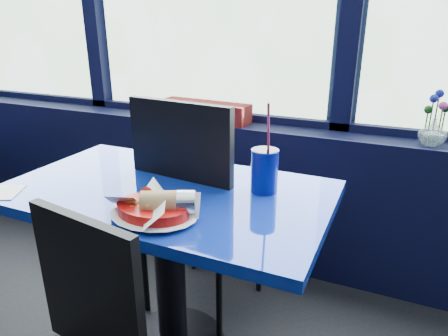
# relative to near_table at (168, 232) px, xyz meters

# --- Properties ---
(window_sill) EXTENTS (5.00, 0.26, 0.80)m
(window_sill) POSITION_rel_near_table_xyz_m (-0.30, 0.87, -0.17)
(window_sill) COLOR black
(window_sill) RESTS_ON ground
(near_table) EXTENTS (1.20, 0.70, 0.75)m
(near_table) POSITION_rel_near_table_xyz_m (0.00, 0.00, 0.00)
(near_table) COLOR black
(near_table) RESTS_ON ground
(chair_near_back) EXTENTS (0.52, 0.53, 1.05)m
(chair_near_back) POSITION_rel_near_table_xyz_m (-0.01, 0.25, 0.04)
(chair_near_back) COLOR black
(chair_near_back) RESTS_ON ground
(planter_box) EXTENTS (0.54, 0.18, 0.11)m
(planter_box) POSITION_rel_near_table_xyz_m (-0.26, 0.84, 0.29)
(planter_box) COLOR maroon
(planter_box) RESTS_ON window_sill
(flower_vase) EXTENTS (0.12, 0.13, 0.25)m
(flower_vase) POSITION_rel_near_table_xyz_m (0.90, 0.82, 0.31)
(flower_vase) COLOR silver
(flower_vase) RESTS_ON window_sill
(food_basket) EXTENTS (0.26, 0.25, 0.09)m
(food_basket) POSITION_rel_near_table_xyz_m (0.10, -0.21, 0.22)
(food_basket) COLOR red
(food_basket) RESTS_ON near_table
(ketchup_bottle) EXTENTS (0.06, 0.06, 0.22)m
(ketchup_bottle) POSITION_rel_near_table_xyz_m (-0.06, 0.25, 0.28)
(ketchup_bottle) COLOR red
(ketchup_bottle) RESTS_ON near_table
(soda_cup) EXTENTS (0.10, 0.10, 0.33)m
(soda_cup) POSITION_rel_near_table_xyz_m (0.34, 0.13, 0.26)
(soda_cup) COLOR navy
(soda_cup) RESTS_ON near_table
(napkin) EXTENTS (0.18, 0.18, 0.00)m
(napkin) POSITION_rel_near_table_xyz_m (-0.52, -0.28, 0.18)
(napkin) COLOR white
(napkin) RESTS_ON near_table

